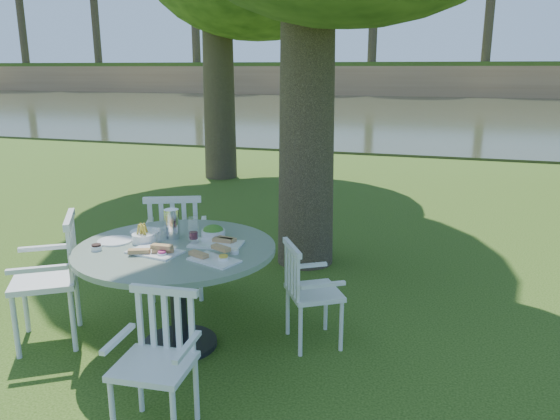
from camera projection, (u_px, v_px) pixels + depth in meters
The scene contains 8 objects.
ground at pixel (273, 308), 4.86m from camera, with size 140.00×140.00×0.00m, color #1F3B0C.
table at pixel (176, 265), 4.03m from camera, with size 1.47×1.47×0.80m.
chair_ne at pixel (304, 286), 4.11m from camera, with size 0.54×0.55×0.81m.
chair_nw at pixel (175, 238), 4.93m from camera, with size 0.64×0.62×0.98m.
chair_sw at pixel (58, 269), 4.15m from camera, with size 0.67×0.68×0.99m.
chair_se at pixel (159, 349), 3.16m from camera, with size 0.45×0.43×0.83m.
tableware at pixel (175, 237), 4.06m from camera, with size 1.21×0.72×0.23m.
river at pixel (424, 113), 26.07m from camera, with size 100.00×28.00×0.12m, color #2C311D.
Camera 1 is at (1.41, -4.25, 2.07)m, focal length 35.00 mm.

